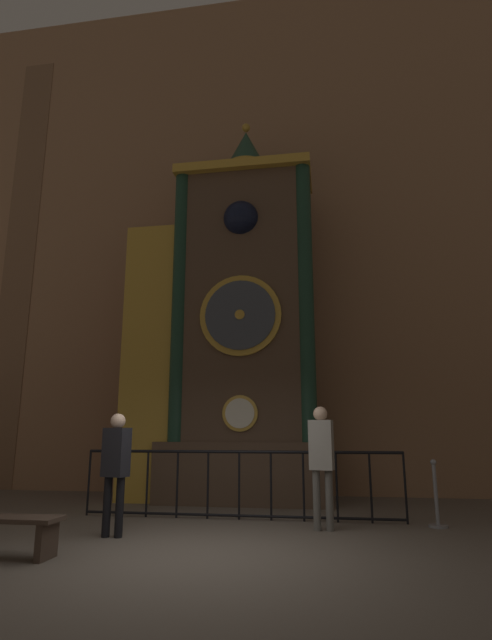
# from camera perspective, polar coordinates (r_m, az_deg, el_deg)

# --- Properties ---
(ground_plane) EXTENTS (28.00, 28.00, 0.00)m
(ground_plane) POSITION_cam_1_polar(r_m,az_deg,el_deg) (6.30, -6.22, -25.19)
(ground_plane) COLOR brown
(cathedral_back_wall) EXTENTS (24.00, 0.32, 13.52)m
(cathedral_back_wall) POSITION_cam_1_polar(r_m,az_deg,el_deg) (13.18, 1.12, 11.35)
(cathedral_back_wall) COLOR #936B4C
(cathedral_back_wall) RESTS_ON ground_plane
(clock_tower) EXTENTS (4.35, 1.82, 8.61)m
(clock_tower) POSITION_cam_1_polar(r_m,az_deg,el_deg) (10.90, -2.04, -1.15)
(clock_tower) COLOR brown
(clock_tower) RESTS_ON ground_plane
(railing_fence) EXTENTS (5.28, 0.05, 1.08)m
(railing_fence) POSITION_cam_1_polar(r_m,az_deg,el_deg) (8.57, -0.79, -17.91)
(railing_fence) COLOR black
(railing_fence) RESTS_ON ground_plane
(visitor_near) EXTENTS (0.39, 0.30, 1.63)m
(visitor_near) POSITION_cam_1_polar(r_m,az_deg,el_deg) (7.36, -14.66, -15.39)
(visitor_near) COLOR black
(visitor_near) RESTS_ON ground_plane
(visitor_far) EXTENTS (0.37, 0.28, 1.75)m
(visitor_far) POSITION_cam_1_polar(r_m,az_deg,el_deg) (7.68, 8.63, -14.95)
(visitor_far) COLOR #58554F
(visitor_far) RESTS_ON ground_plane
(stanchion_post) EXTENTS (0.28, 0.28, 0.97)m
(stanchion_post) POSITION_cam_1_polar(r_m,az_deg,el_deg) (8.42, 20.96, -19.16)
(stanchion_post) COLOR gray
(stanchion_post) RESTS_ON ground_plane
(visitor_bench) EXTENTS (1.10, 0.40, 0.44)m
(visitor_bench) POSITION_cam_1_polar(r_m,az_deg,el_deg) (6.64, -25.22, -20.81)
(visitor_bench) COLOR #423328
(visitor_bench) RESTS_ON ground_plane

